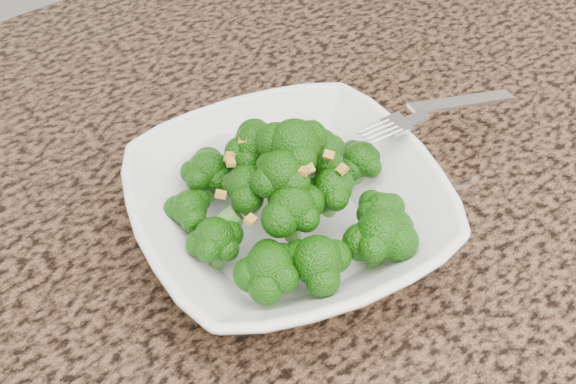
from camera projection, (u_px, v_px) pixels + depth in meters
bowl at (288, 211)px, 0.55m from camera, size 0.28×0.28×0.06m
broccoli_pile at (288, 152)px, 0.51m from camera, size 0.21×0.21×0.07m
garlic_topping at (288, 112)px, 0.49m from camera, size 0.12×0.12×0.01m
fork at (418, 117)px, 0.58m from camera, size 0.18×0.06×0.01m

